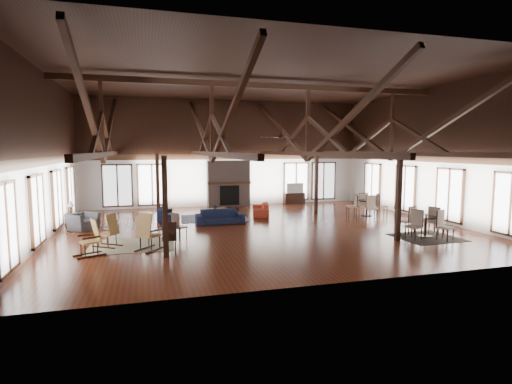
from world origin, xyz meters
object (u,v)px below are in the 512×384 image
object	(u,v)px
sofa_orange	(261,209)
armchair	(83,222)
sofa_navy_front	(220,217)
tv_console	(294,198)
coffee_table	(216,210)
cafe_table_far	(367,205)
cafe_table_near	(426,223)
sofa_navy_left	(165,214)

from	to	relation	value
sofa_orange	armchair	bearing A→B (deg)	-64.09
sofa_navy_front	tv_console	xyz separation A→B (m)	(5.49, 5.30, 0.01)
coffee_table	tv_console	bearing A→B (deg)	18.77
sofa_orange	cafe_table_far	bearing A→B (deg)	86.50
sofa_navy_front	coffee_table	size ratio (longest dim) A/B	1.72
cafe_table_near	tv_console	world-z (taller)	cafe_table_near
armchair	coffee_table	bearing A→B (deg)	-34.78
sofa_navy_left	cafe_table_near	distance (m)	11.18
cafe_table_far	tv_console	world-z (taller)	cafe_table_far
cafe_table_near	sofa_navy_front	bearing A→B (deg)	146.17
armchair	cafe_table_far	bearing A→B (deg)	-48.86
cafe_table_near	tv_console	bearing A→B (deg)	98.04
armchair	cafe_table_near	distance (m)	13.33
cafe_table_far	coffee_table	bearing A→B (deg)	169.01
cafe_table_far	armchair	bearing A→B (deg)	-179.76
armchair	cafe_table_near	size ratio (longest dim) A/B	0.50
sofa_navy_left	tv_console	size ratio (longest dim) A/B	1.38
sofa_navy_front	cafe_table_far	world-z (taller)	cafe_table_far
sofa_orange	cafe_table_near	bearing A→B (deg)	49.48
sofa_orange	coffee_table	bearing A→B (deg)	-71.01
tv_console	sofa_orange	bearing A→B (deg)	-131.44
sofa_orange	cafe_table_far	distance (m)	5.21
armchair	sofa_navy_front	bearing A→B (deg)	-50.50
coffee_table	cafe_table_far	size ratio (longest dim) A/B	0.60
sofa_navy_front	armchair	xyz separation A→B (m)	(-5.56, 0.14, 0.03)
sofa_navy_front	cafe_table_far	size ratio (longest dim) A/B	1.03
sofa_orange	cafe_table_near	world-z (taller)	cafe_table_near
sofa_navy_front	cafe_table_far	bearing A→B (deg)	2.03
sofa_navy_left	coffee_table	world-z (taller)	sofa_navy_left
sofa_navy_front	coffee_table	xyz separation A→B (m)	(0.13, 1.59, 0.06)
sofa_navy_left	cafe_table_far	distance (m)	9.72
sofa_orange	sofa_navy_front	bearing A→B (deg)	-38.95
coffee_table	sofa_navy_front	bearing A→B (deg)	-110.54
armchair	cafe_table_near	xyz separation A→B (m)	(12.45, -4.75, 0.19)
sofa_orange	cafe_table_far	size ratio (longest dim) A/B	0.95
cafe_table_near	armchair	bearing A→B (deg)	159.10
sofa_navy_left	cafe_table_far	xyz separation A→B (m)	(9.58, -1.62, 0.27)
sofa_navy_left	sofa_orange	size ratio (longest dim) A/B	0.90
sofa_navy_front	sofa_navy_left	xyz separation A→B (m)	(-2.25, 1.81, -0.05)
sofa_navy_left	coffee_table	xyz separation A→B (m)	(2.38, -0.22, 0.11)
sofa_orange	sofa_navy_left	bearing A→B (deg)	-76.17
armchair	cafe_table_near	bearing A→B (deg)	-70.00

